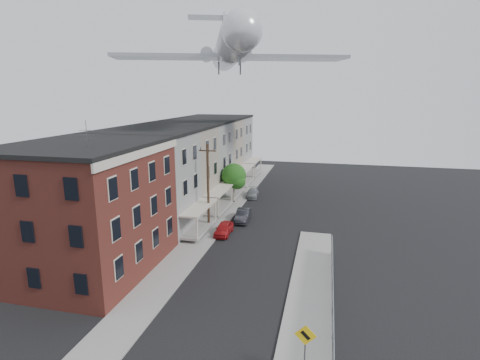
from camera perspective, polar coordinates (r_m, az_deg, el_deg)
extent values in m
plane|color=black|center=(23.29, -5.30, -23.70)|extent=(120.00, 120.00, 0.00)
cube|color=gray|center=(45.40, -2.30, -4.76)|extent=(3.00, 62.00, 0.12)
cube|color=gray|center=(27.40, 10.50, -17.57)|extent=(3.00, 26.00, 0.12)
cube|color=gray|center=(45.05, -0.52, -4.88)|extent=(0.15, 62.00, 0.14)
cube|color=gray|center=(27.47, 7.34, -17.34)|extent=(0.15, 26.00, 0.14)
cube|color=#331410|center=(31.88, -22.25, -4.20)|extent=(10.00, 12.00, 10.00)
cube|color=black|center=(30.85, -23.07, 4.99)|extent=(10.30, 12.30, 0.30)
cube|color=beige|center=(28.22, -14.61, 4.02)|extent=(0.16, 12.20, 0.60)
cylinder|color=#515156|center=(27.96, -22.33, 6.40)|extent=(0.04, 0.04, 2.00)
cube|color=slate|center=(39.69, -14.39, -0.37)|extent=(10.00, 7.00, 10.00)
cube|color=black|center=(38.86, -14.82, 7.04)|extent=(10.25, 7.00, 0.30)
cube|color=gray|center=(38.66, -6.17, -7.28)|extent=(1.80, 6.40, 0.25)
cube|color=beige|center=(37.95, -6.25, -4.16)|extent=(1.90, 6.50, 0.15)
cube|color=gray|center=(45.85, -10.38, 1.59)|extent=(10.00, 7.00, 10.00)
cube|color=black|center=(45.13, -10.65, 8.01)|extent=(10.25, 7.00, 0.30)
cube|color=gray|center=(44.96, -3.22, -4.30)|extent=(1.80, 6.40, 0.25)
cube|color=beige|center=(44.35, -3.25, -1.58)|extent=(1.90, 6.50, 0.15)
cube|color=slate|center=(52.22, -7.33, 3.08)|extent=(10.00, 7.00, 10.00)
cube|color=black|center=(51.59, -7.49, 8.72)|extent=(10.25, 7.00, 0.30)
cube|color=gray|center=(51.44, -1.01, -2.05)|extent=(1.80, 6.40, 0.25)
cube|color=beige|center=(50.91, -1.02, 0.35)|extent=(1.90, 6.50, 0.15)
cube|color=gray|center=(58.73, -4.94, 4.23)|extent=(10.00, 7.00, 10.00)
cube|color=black|center=(58.18, -5.04, 9.25)|extent=(10.25, 7.00, 0.30)
cube|color=gray|center=(58.04, 0.69, -0.30)|extent=(1.80, 6.40, 0.25)
cube|color=beige|center=(57.58, 0.69, 1.83)|extent=(1.90, 6.50, 0.15)
cube|color=slate|center=(65.35, -3.03, 5.15)|extent=(10.00, 7.00, 10.00)
cube|color=black|center=(64.85, -3.08, 9.66)|extent=(10.25, 7.00, 0.30)
cube|color=gray|center=(64.73, 2.04, 1.09)|extent=(1.80, 6.40, 0.25)
cube|color=beige|center=(64.31, 2.06, 3.00)|extent=(1.90, 6.50, 0.15)
cylinder|color=gray|center=(23.53, 13.95, -20.80)|extent=(0.06, 0.06, 1.90)
cylinder|color=gray|center=(26.09, 13.91, -17.17)|extent=(0.06, 0.06, 1.90)
cylinder|color=gray|center=(28.73, 13.88, -14.19)|extent=(0.06, 0.06, 1.90)
cylinder|color=gray|center=(31.44, 13.85, -11.72)|extent=(0.06, 0.06, 1.90)
cylinder|color=gray|center=(34.19, 13.83, -9.65)|extent=(0.06, 0.06, 1.90)
cube|color=gray|center=(25.65, 14.02, -15.43)|extent=(0.04, 18.00, 0.04)
cube|color=gray|center=(26.09, 13.91, -17.17)|extent=(0.02, 18.00, 1.80)
cylinder|color=#515156|center=(20.87, 9.84, -24.33)|extent=(0.07, 0.07, 2.60)
cube|color=yellow|center=(20.28, 9.95, -22.26)|extent=(1.10, 0.03, 1.10)
cube|color=black|center=(20.27, 9.94, -22.29)|extent=(0.52, 0.02, 0.52)
cylinder|color=black|center=(38.69, -4.88, -1.11)|extent=(0.26, 0.26, 9.00)
cube|color=black|center=(37.95, -4.99, 4.47)|extent=(1.80, 0.12, 0.12)
cylinder|color=black|center=(38.14, -6.00, 4.79)|extent=(0.08, 0.08, 0.25)
cylinder|color=black|center=(37.71, -3.98, 4.74)|extent=(0.08, 0.08, 0.25)
cylinder|color=black|center=(48.76, -0.94, -2.10)|extent=(0.24, 0.24, 2.40)
sphere|color=#154713|center=(48.20, -0.95, 0.66)|extent=(3.20, 3.20, 3.20)
sphere|color=#154713|center=(47.92, -0.46, -0.10)|extent=(2.24, 2.24, 2.24)
imported|color=#B0161A|center=(38.09, -2.49, -7.43)|extent=(1.51, 3.63, 1.23)
imported|color=black|center=(41.96, 0.46, -5.39)|extent=(1.68, 4.11, 1.32)
imported|color=gray|center=(51.51, 1.91, -2.04)|extent=(1.86, 3.88, 1.09)
cylinder|color=silver|center=(48.01, -1.51, 19.33)|extent=(12.25, 26.85, 3.62)
sphere|color=silver|center=(34.60, 0.28, 21.81)|extent=(3.62, 3.62, 3.62)
cone|color=silver|center=(61.49, -2.50, 17.93)|extent=(4.53, 4.39, 3.62)
cube|color=#939399|center=(46.21, -1.34, 18.17)|extent=(27.22, 13.32, 0.40)
cylinder|color=#939399|center=(57.47, -5.11, 18.47)|extent=(3.18, 4.87, 1.81)
cylinder|color=#939399|center=(57.81, 0.57, 18.48)|extent=(3.18, 4.87, 1.81)
cube|color=silver|center=(61.29, -2.50, 20.93)|extent=(1.67, 4.16, 6.33)
cube|color=#939399|center=(62.87, -2.59, 23.44)|extent=(11.12, 6.28, 0.28)
cylinder|color=#515156|center=(36.59, -0.11, 18.12)|extent=(0.18, 0.18, 1.36)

